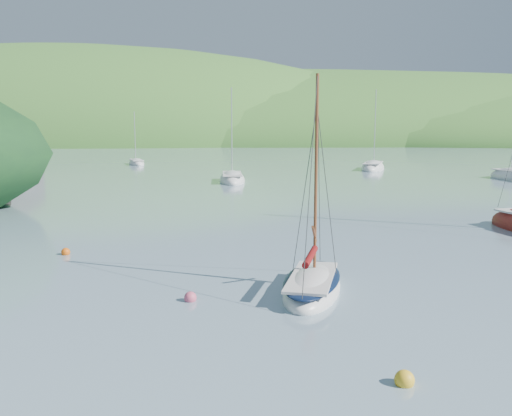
{
  "coord_description": "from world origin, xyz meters",
  "views": [
    {
      "loc": [
        -2.04,
        -16.23,
        6.3
      ],
      "look_at": [
        -1.86,
        8.0,
        2.55
      ],
      "focal_mm": 40.0,
      "sensor_mm": 36.0,
      "label": 1
    }
  ],
  "objects_px": {
    "distant_sloop_a": "(232,180)",
    "distant_sloop_c": "(136,163)",
    "distant_sloop_b": "(373,168)",
    "daysailer_white": "(312,286)"
  },
  "relations": [
    {
      "from": "distant_sloop_a",
      "to": "distant_sloop_c",
      "type": "xyz_separation_m",
      "value": [
        -14.51,
        23.18,
        -0.03
      ]
    },
    {
      "from": "distant_sloop_a",
      "to": "distant_sloop_c",
      "type": "height_order",
      "value": "distant_sloop_a"
    },
    {
      "from": "distant_sloop_a",
      "to": "distant_sloop_b",
      "type": "xyz_separation_m",
      "value": [
        17.62,
        14.51,
        0.01
      ]
    },
    {
      "from": "daysailer_white",
      "to": "distant_sloop_b",
      "type": "bearing_deg",
      "value": 88.79
    },
    {
      "from": "daysailer_white",
      "to": "distant_sloop_a",
      "type": "distance_m",
      "value": 38.38
    },
    {
      "from": "daysailer_white",
      "to": "distant_sloop_b",
      "type": "xyz_separation_m",
      "value": [
        13.36,
        52.65,
        -0.02
      ]
    },
    {
      "from": "daysailer_white",
      "to": "distant_sloop_c",
      "type": "height_order",
      "value": "daysailer_white"
    },
    {
      "from": "distant_sloop_a",
      "to": "distant_sloop_b",
      "type": "height_order",
      "value": "distant_sloop_b"
    },
    {
      "from": "distant_sloop_b",
      "to": "distant_sloop_c",
      "type": "distance_m",
      "value": 33.28
    },
    {
      "from": "distant_sloop_b",
      "to": "daysailer_white",
      "type": "bearing_deg",
      "value": -86.26
    }
  ]
}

